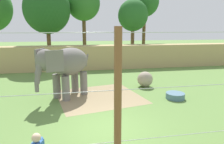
{
  "coord_description": "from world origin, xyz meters",
  "views": [
    {
      "loc": [
        -1.31,
        -7.96,
        4.12
      ],
      "look_at": [
        1.07,
        4.58,
        1.4
      ],
      "focal_mm": 33.07,
      "sensor_mm": 36.0,
      "label": 1
    }
  ],
  "objects": [
    {
      "name": "ground_plane",
      "position": [
        0.0,
        0.0,
        0.0
      ],
      "size": [
        120.0,
        120.0,
        0.0
      ],
      "primitive_type": "plane",
      "color": "#5B7F3D"
    },
    {
      "name": "dirt_patch",
      "position": [
        0.17,
        4.07,
        0.0
      ],
      "size": [
        5.62,
        5.42,
        0.01
      ],
      "primitive_type": "cube",
      "rotation": [
        0.0,
        0.0,
        0.2
      ],
      "color": "#937F5B",
      "rests_on": "ground"
    },
    {
      "name": "tree_right_of_centre",
      "position": [
        0.13,
        17.95,
        6.98
      ],
      "size": [
        3.94,
        3.94,
        9.12
      ],
      "color": "brown",
      "rests_on": "ground"
    },
    {
      "name": "enrichment_ball",
      "position": [
        3.67,
        5.63,
        0.55
      ],
      "size": [
        1.1,
        1.1,
        1.1
      ],
      "primitive_type": "sphere",
      "color": "gray",
      "rests_on": "ground"
    },
    {
      "name": "elephant",
      "position": [
        -1.76,
        4.33,
        2.02
      ],
      "size": [
        3.48,
        3.37,
        3.04
      ],
      "color": "slate",
      "rests_on": "ground"
    },
    {
      "name": "embankment_wall",
      "position": [
        0.0,
        13.06,
        1.2
      ],
      "size": [
        36.0,
        1.8,
        2.4
      ],
      "primitive_type": "cube",
      "color": "tan",
      "rests_on": "ground"
    },
    {
      "name": "tree_left_of_centre",
      "position": [
        8.25,
        19.21,
        7.43
      ],
      "size": [
        3.7,
        3.7,
        9.47
      ],
      "color": "brown",
      "rests_on": "ground"
    },
    {
      "name": "tree_far_left",
      "position": [
        6.04,
        17.09,
        5.6
      ],
      "size": [
        3.64,
        3.64,
        7.56
      ],
      "color": "brown",
      "rests_on": "ground"
    },
    {
      "name": "cable_fence",
      "position": [
        -0.03,
        -2.42,
        2.09
      ],
      "size": [
        9.25,
        0.23,
        4.18
      ],
      "color": "brown",
      "rests_on": "ground"
    },
    {
      "name": "tree_far_right",
      "position": [
        -3.9,
        15.99,
        6.07
      ],
      "size": [
        4.96,
        4.96,
        8.69
      ],
      "color": "brown",
      "rests_on": "ground"
    },
    {
      "name": "water_tub",
      "position": [
        4.58,
        2.84,
        0.18
      ],
      "size": [
        1.1,
        1.1,
        0.35
      ],
      "color": "slate",
      "rests_on": "ground"
    }
  ]
}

